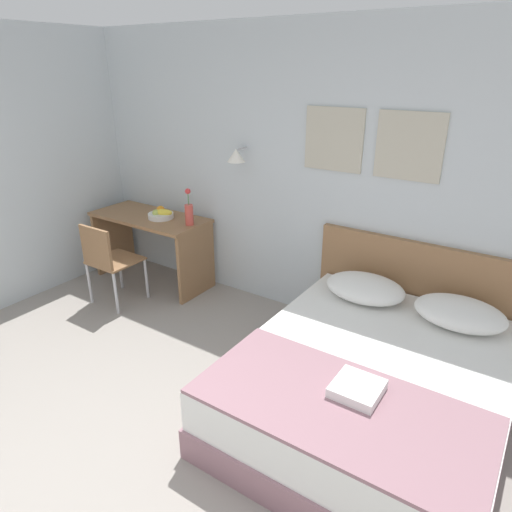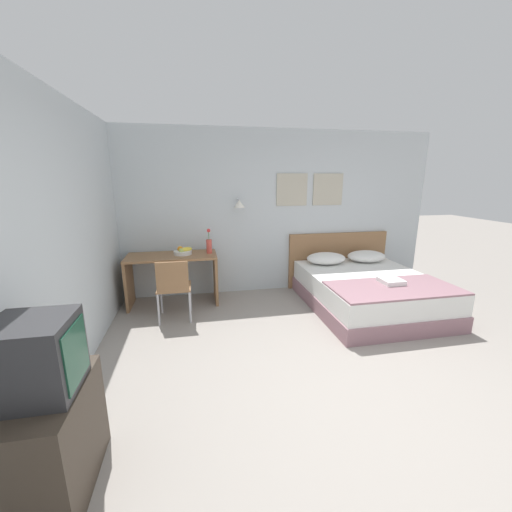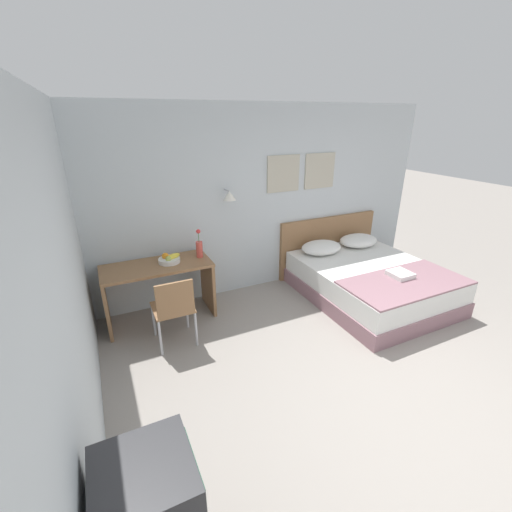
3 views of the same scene
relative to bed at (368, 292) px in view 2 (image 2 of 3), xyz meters
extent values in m
plane|color=gray|center=(-1.23, -1.81, -0.25)|extent=(24.00, 24.00, 0.00)
cube|color=silver|center=(-1.23, 1.10, 1.07)|extent=(5.61, 0.06, 2.65)
cube|color=#B7B29E|center=(-0.88, 1.06, 1.45)|extent=(0.52, 0.02, 0.52)
cube|color=#B7B29E|center=(-0.25, 1.06, 1.45)|extent=(0.52, 0.02, 0.52)
cylinder|color=#B2B2B7|center=(-1.78, 0.99, 1.30)|extent=(0.02, 0.16, 0.02)
cone|color=white|center=(-1.78, 0.90, 1.25)|extent=(0.17, 0.17, 0.12)
cube|color=silver|center=(-3.66, -1.87, 1.07)|extent=(0.06, 5.88, 2.65)
cube|color=gray|center=(0.00, 0.00, -0.14)|extent=(1.68, 2.03, 0.22)
cube|color=white|center=(0.00, 0.00, 0.11)|extent=(1.65, 1.99, 0.29)
cube|color=#8E6642|center=(0.00, 1.04, 0.23)|extent=(1.80, 0.06, 0.96)
ellipsoid|color=white|center=(-0.36, 0.73, 0.35)|extent=(0.65, 0.48, 0.18)
ellipsoid|color=white|center=(0.36, 0.73, 0.35)|extent=(0.65, 0.48, 0.18)
cube|color=gray|center=(0.00, -0.59, 0.27)|extent=(1.63, 0.81, 0.02)
cube|color=white|center=(0.05, -0.45, 0.31)|extent=(0.27, 0.28, 0.06)
cube|color=#8E6642|center=(-2.84, 0.74, 0.50)|extent=(1.32, 0.59, 0.03)
cube|color=#8E6642|center=(-3.48, 0.74, 0.12)|extent=(0.04, 0.54, 0.73)
cube|color=#8E6642|center=(-2.19, 0.74, 0.12)|extent=(0.04, 0.54, 0.73)
cube|color=#8E6642|center=(-2.79, 0.19, 0.20)|extent=(0.44, 0.44, 0.02)
cube|color=#8E6642|center=(-2.79, -0.02, 0.41)|extent=(0.41, 0.03, 0.40)
cylinder|color=#B7B7BC|center=(-2.99, 0.39, -0.03)|extent=(0.03, 0.03, 0.44)
cylinder|color=#B7B7BC|center=(-2.59, 0.39, -0.03)|extent=(0.03, 0.03, 0.44)
cylinder|color=#B7B7BC|center=(-2.99, -0.01, -0.03)|extent=(0.03, 0.03, 0.44)
cylinder|color=#B7B7BC|center=(-2.59, -0.01, -0.03)|extent=(0.03, 0.03, 0.44)
cylinder|color=silver|center=(-2.67, 0.75, 0.54)|extent=(0.27, 0.27, 0.05)
ellipsoid|color=yellow|center=(-2.62, 0.74, 0.59)|extent=(0.20, 0.14, 0.07)
sphere|color=orange|center=(-2.71, 0.79, 0.59)|extent=(0.09, 0.09, 0.09)
sphere|color=#B2C156|center=(-2.69, 0.70, 0.59)|extent=(0.07, 0.07, 0.07)
cylinder|color=#D14C42|center=(-2.27, 0.76, 0.62)|extent=(0.09, 0.09, 0.21)
cylinder|color=#3D7538|center=(-2.27, 0.76, 0.80)|extent=(0.01, 0.01, 0.14)
sphere|color=#DB3838|center=(-2.27, 0.76, 0.87)|extent=(0.06, 0.06, 0.06)
cube|color=#3D3328|center=(-3.40, -2.20, 0.10)|extent=(0.44, 0.73, 0.69)
cube|color=#2D2D30|center=(-3.40, -2.20, 0.66)|extent=(0.42, 0.41, 0.45)
cube|color=#194733|center=(-3.18, -2.20, 0.66)|extent=(0.01, 0.33, 0.35)
camera|label=1|loc=(0.74, -2.53, 2.03)|focal=32.00mm
camera|label=2|loc=(-2.48, -3.97, 1.64)|focal=22.00mm
camera|label=3|loc=(-3.39, -3.27, 2.23)|focal=24.00mm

